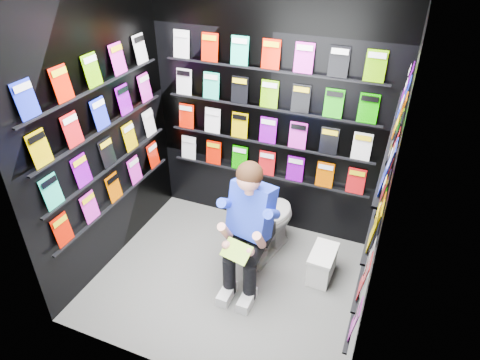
% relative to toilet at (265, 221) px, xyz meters
% --- Properties ---
extents(floor, '(2.40, 2.40, 0.00)m').
position_rel_toilet_xyz_m(floor, '(-0.15, -0.53, -0.37)').
color(floor, '#5A5A58').
rests_on(floor, ground).
extents(wall_back, '(2.40, 0.04, 2.60)m').
position_rel_toilet_xyz_m(wall_back, '(-0.15, 0.47, 0.93)').
color(wall_back, black).
rests_on(wall_back, floor).
extents(wall_front, '(2.40, 0.04, 2.60)m').
position_rel_toilet_xyz_m(wall_front, '(-0.15, -1.53, 0.93)').
color(wall_front, black).
rests_on(wall_front, floor).
extents(wall_left, '(0.04, 2.00, 2.60)m').
position_rel_toilet_xyz_m(wall_left, '(-1.35, -0.53, 0.93)').
color(wall_left, black).
rests_on(wall_left, floor).
extents(wall_right, '(0.04, 2.00, 2.60)m').
position_rel_toilet_xyz_m(wall_right, '(1.05, -0.53, 0.93)').
color(wall_right, black).
rests_on(wall_right, floor).
extents(comics_back, '(2.10, 0.06, 1.37)m').
position_rel_toilet_xyz_m(comics_back, '(-0.15, 0.44, 0.94)').
color(comics_back, red).
rests_on(comics_back, wall_back).
extents(comics_left, '(0.06, 1.70, 1.37)m').
position_rel_toilet_xyz_m(comics_left, '(-1.32, -0.53, 0.94)').
color(comics_left, red).
rests_on(comics_left, wall_left).
extents(comics_right, '(0.06, 1.70, 1.37)m').
position_rel_toilet_xyz_m(comics_right, '(1.02, -0.53, 0.94)').
color(comics_right, red).
rests_on(comics_right, wall_right).
extents(toilet, '(0.57, 0.82, 0.73)m').
position_rel_toilet_xyz_m(toilet, '(0.00, 0.00, 0.00)').
color(toilet, white).
rests_on(toilet, floor).
extents(longbox, '(0.21, 0.37, 0.27)m').
position_rel_toilet_xyz_m(longbox, '(0.62, -0.14, -0.23)').
color(longbox, white).
rests_on(longbox, floor).
extents(longbox_lid, '(0.23, 0.39, 0.03)m').
position_rel_toilet_xyz_m(longbox_lid, '(0.62, -0.14, -0.08)').
color(longbox_lid, white).
rests_on(longbox_lid, longbox).
extents(reader, '(0.64, 0.82, 1.35)m').
position_rel_toilet_xyz_m(reader, '(0.00, -0.38, 0.39)').
color(reader, '#0B25D0').
rests_on(reader, toilet).
extents(held_comic, '(0.27, 0.19, 0.10)m').
position_rel_toilet_xyz_m(held_comic, '(0.00, -0.73, 0.21)').
color(held_comic, green).
rests_on(held_comic, reader).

